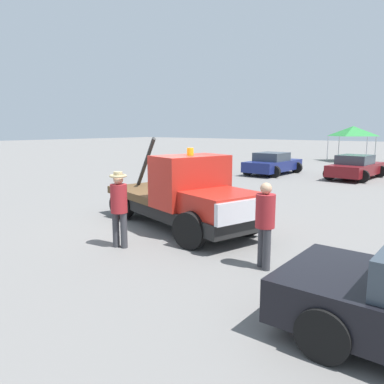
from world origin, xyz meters
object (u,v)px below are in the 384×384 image
person_at_hood (119,203)px  parked_car_navy (273,164)px  tow_truck (185,197)px  person_near_truck (265,219)px  canopy_tent_green (353,131)px  parked_car_maroon (355,167)px

person_at_hood → parked_car_navy: 15.77m
person_at_hood → parked_car_navy: person_at_hood is taller
tow_truck → person_near_truck: bearing=-7.5°
tow_truck → person_near_truck: (3.15, -1.38, 0.11)m
person_at_hood → canopy_tent_green: (-2.27, 27.87, 1.48)m
person_near_truck → parked_car_navy: bearing=-119.0°
person_at_hood → canopy_tent_green: 28.00m
parked_car_navy → person_at_hood: bearing=-165.7°
parked_car_navy → canopy_tent_green: bearing=-4.3°
tow_truck → person_near_truck: tow_truck is taller
parked_car_navy → parked_car_maroon: size_ratio=0.99×
parked_car_maroon → person_at_hood: bearing=-179.5°
parked_car_maroon → canopy_tent_green: bearing=20.2°
parked_car_maroon → person_near_truck: bearing=-167.5°
person_near_truck → parked_car_navy: (-6.83, 14.50, -0.36)m
parked_car_navy → parked_car_maroon: (4.58, 0.87, -0.00)m
tow_truck → parked_car_navy: bearing=121.8°
parked_car_navy → tow_truck: bearing=-162.9°
tow_truck → person_at_hood: bearing=-77.9°
parked_car_navy → canopy_tent_green: size_ratio=1.43×
person_near_truck → tow_truck: bearing=-77.8°
parked_car_navy → canopy_tent_green: (1.25, 12.50, 1.90)m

